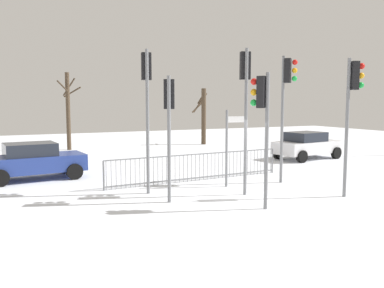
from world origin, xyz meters
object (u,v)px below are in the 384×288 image
object	(u,v)px
traffic_light_rear_right	(262,110)
traffic_light_mid_right	(352,96)
car_white_far	(307,145)
car_blue_mid	(34,160)
direction_sign_post	(228,144)
traffic_light_rear_left	(169,110)
bare_tree_centre	(68,109)
traffic_light_mid_left	(245,89)
bare_tree_left	(203,115)
traffic_light_foreground_left	(287,91)
traffic_light_foreground_right	(147,89)

from	to	relation	value
traffic_light_rear_right	traffic_light_mid_right	bearing A→B (deg)	-33.09
car_white_far	car_blue_mid	world-z (taller)	same
direction_sign_post	car_white_far	bearing A→B (deg)	32.81
traffic_light_rear_left	traffic_light_mid_right	xyz separation A→B (m)	(5.53, -1.93, 0.44)
car_blue_mid	bare_tree_centre	world-z (taller)	bare_tree_centre
traffic_light_mid_left	car_white_far	world-z (taller)	traffic_light_mid_left
bare_tree_centre	bare_tree_left	bearing A→B (deg)	-3.65
traffic_light_mid_right	bare_tree_left	size ratio (longest dim) A/B	1.10
direction_sign_post	bare_tree_left	bearing A→B (deg)	69.18
traffic_light_foreground_left	car_blue_mid	xyz separation A→B (m)	(-8.64, 4.81, -2.74)
bare_tree_left	traffic_light_foreground_right	bearing A→B (deg)	-123.62
direction_sign_post	bare_tree_left	xyz separation A→B (m)	(5.86, 13.62, 0.57)
traffic_light_foreground_left	bare_tree_centre	world-z (taller)	bare_tree_centre
traffic_light_foreground_left	traffic_light_mid_left	world-z (taller)	traffic_light_mid_left
traffic_light_rear_left	traffic_light_mid_left	world-z (taller)	traffic_light_mid_left
traffic_light_rear_right	bare_tree_left	bearing A→B (deg)	35.86
traffic_light_rear_right	traffic_light_foreground_left	bearing A→B (deg)	9.28
traffic_light_mid_right	traffic_light_foreground_right	distance (m)	6.67
traffic_light_rear_left	traffic_light_rear_right	bearing A→B (deg)	-17.14
traffic_light_foreground_left	traffic_light_foreground_right	distance (m)	5.32
traffic_light_rear_left	traffic_light_foreground_right	size ratio (longest dim) A/B	0.80
traffic_light_rear_right	direction_sign_post	xyz separation A→B (m)	(0.66, 3.01, -1.29)
direction_sign_post	car_white_far	distance (m)	8.75
traffic_light_mid_right	bare_tree_left	distance (m)	16.97
traffic_light_foreground_left	car_white_far	world-z (taller)	traffic_light_foreground_left
traffic_light_mid_left	traffic_light_foreground_right	xyz separation A→B (m)	(-2.87, 1.56, -0.00)
traffic_light_mid_right	car_white_far	distance (m)	9.17
traffic_light_mid_right	traffic_light_foreground_right	world-z (taller)	traffic_light_foreground_right
traffic_light_foreground_left	direction_sign_post	world-z (taller)	traffic_light_foreground_left
traffic_light_rear_right	car_blue_mid	distance (m)	9.62
traffic_light_foreground_left	traffic_light_foreground_right	xyz separation A→B (m)	(-5.28, 0.66, 0.01)
traffic_light_mid_right	car_blue_mid	xyz separation A→B (m)	(-9.12, 7.51, -2.51)
traffic_light_rear_left	traffic_light_mid_left	distance (m)	2.73
car_white_far	car_blue_mid	bearing A→B (deg)	172.13
traffic_light_mid_right	traffic_light_foreground_left	bearing A→B (deg)	-151.77
traffic_light_rear_left	traffic_light_mid_right	size ratio (longest dim) A/B	0.87
traffic_light_mid_left	traffic_light_foreground_right	size ratio (longest dim) A/B	1.00
traffic_light_mid_left	bare_tree_centre	xyz separation A→B (m)	(-3.46, 15.45, -0.91)
traffic_light_rear_right	direction_sign_post	world-z (taller)	traffic_light_rear_right
traffic_light_rear_right	traffic_light_rear_left	world-z (taller)	traffic_light_rear_right
traffic_light_mid_right	car_white_far	size ratio (longest dim) A/B	1.12
car_white_far	traffic_light_foreground_right	bearing A→B (deg)	-166.34
traffic_light_rear_right	bare_tree_left	world-z (taller)	bare_tree_left
traffic_light_mid_right	traffic_light_mid_left	xyz separation A→B (m)	(-2.89, 1.80, 0.25)
traffic_light_rear_left	traffic_light_mid_left	xyz separation A→B (m)	(2.64, -0.14, 0.69)
traffic_light_mid_left	traffic_light_rear_right	bearing A→B (deg)	-91.24
bare_tree_centre	traffic_light_rear_left	bearing A→B (deg)	-86.94
traffic_light_rear_right	traffic_light_mid_right	world-z (taller)	traffic_light_mid_right
traffic_light_rear_left	bare_tree_centre	bearing A→B (deg)	118.50
car_white_far	bare_tree_centre	size ratio (longest dim) A/B	0.80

